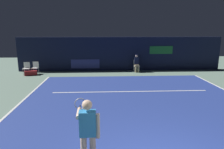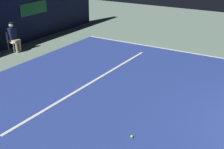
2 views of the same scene
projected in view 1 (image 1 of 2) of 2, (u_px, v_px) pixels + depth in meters
The scene contains 11 objects.
ground_plane at pixel (137, 105), 8.75m from camera, with size 31.22×31.22×0.00m, color slate.
court_surface at pixel (137, 105), 8.75m from camera, with size 10.25×10.95×0.01m, color navy.
line_sideline_right at pixel (16, 107), 8.50m from camera, with size 0.10×10.95×0.01m, color white.
line_service at pixel (130, 92), 10.61m from camera, with size 7.99×0.10×0.01m, color white.
back_wall at pixel (121, 54), 15.97m from camera, with size 15.76×0.33×2.60m.
tennis_player at pixel (88, 132), 4.46m from camera, with size 0.64×0.93×1.73m.
line_judge_on_chair at pixel (137, 63), 15.44m from camera, with size 0.44×0.53×1.32m.
courtside_chair_near at pixel (35, 67), 14.79m from camera, with size 0.47×0.45×0.88m.
courtside_chair_far at pixel (27, 68), 14.58m from camera, with size 0.46×0.44×0.88m.
tennis_ball at pixel (79, 114), 7.70m from camera, with size 0.07×0.07×0.07m, color #CCE033.
equipment_bag at pixel (31, 73), 14.39m from camera, with size 0.84×0.32×0.32m, color maroon.
Camera 1 is at (-1.46, -3.72, 3.18)m, focal length 32.78 mm.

